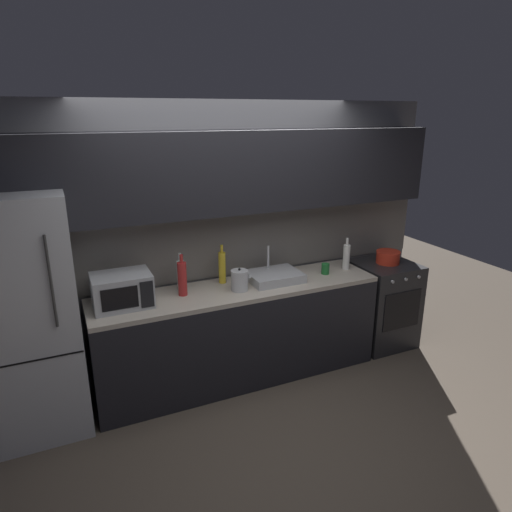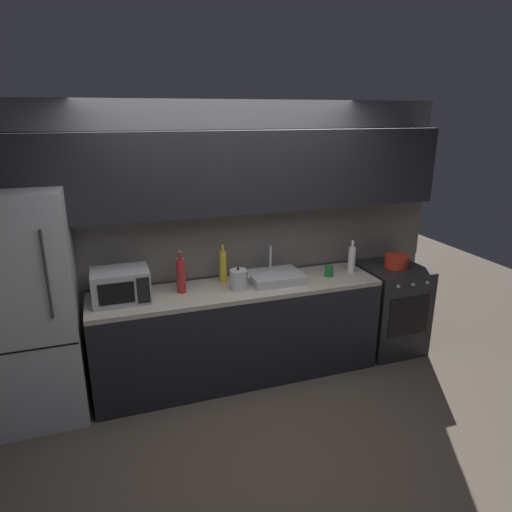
{
  "view_description": "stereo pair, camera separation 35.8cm",
  "coord_description": "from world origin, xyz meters",
  "px_view_note": "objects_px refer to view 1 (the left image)",
  "views": [
    {
      "loc": [
        -1.41,
        -2.59,
        2.39
      ],
      "look_at": [
        0.17,
        0.9,
        1.17
      ],
      "focal_mm": 31.74,
      "sensor_mm": 36.0,
      "label": 1
    },
    {
      "loc": [
        -1.08,
        -2.72,
        2.39
      ],
      "look_at": [
        0.17,
        0.9,
        1.17
      ],
      "focal_mm": 31.74,
      "sensor_mm": 36.0,
      "label": 2
    }
  ],
  "objects_px": {
    "oven_range": "(382,303)",
    "kettle": "(240,280)",
    "wine_bottle_white": "(346,256)",
    "mug_green": "(325,269)",
    "wine_bottle_yellow": "(222,267)",
    "wine_bottle_red": "(182,278)",
    "cooking_pot": "(388,257)",
    "wine_bottle_clear": "(181,274)",
    "refrigerator": "(30,317)",
    "microwave": "(122,290)"
  },
  "relations": [
    {
      "from": "oven_range",
      "to": "kettle",
      "type": "height_order",
      "value": "kettle"
    },
    {
      "from": "wine_bottle_white",
      "to": "mug_green",
      "type": "xyz_separation_m",
      "value": [
        -0.26,
        -0.04,
        -0.08
      ]
    },
    {
      "from": "kettle",
      "to": "mug_green",
      "type": "distance_m",
      "value": 0.91
    },
    {
      "from": "kettle",
      "to": "wine_bottle_yellow",
      "type": "distance_m",
      "value": 0.25
    },
    {
      "from": "oven_range",
      "to": "kettle",
      "type": "bearing_deg",
      "value": -178.05
    },
    {
      "from": "kettle",
      "to": "wine_bottle_yellow",
      "type": "bearing_deg",
      "value": 107.8
    },
    {
      "from": "kettle",
      "to": "wine_bottle_red",
      "type": "bearing_deg",
      "value": 168.78
    },
    {
      "from": "wine_bottle_yellow",
      "to": "cooking_pot",
      "type": "height_order",
      "value": "wine_bottle_yellow"
    },
    {
      "from": "mug_green",
      "to": "cooking_pot",
      "type": "relative_size",
      "value": 0.43
    },
    {
      "from": "oven_range",
      "to": "kettle",
      "type": "xyz_separation_m",
      "value": [
        -1.66,
        -0.06,
        0.54
      ]
    },
    {
      "from": "wine_bottle_yellow",
      "to": "wine_bottle_clear",
      "type": "xyz_separation_m",
      "value": [
        -0.39,
        -0.0,
        -0.01
      ]
    },
    {
      "from": "refrigerator",
      "to": "wine_bottle_white",
      "type": "bearing_deg",
      "value": 0.49
    },
    {
      "from": "microwave",
      "to": "cooking_pot",
      "type": "bearing_deg",
      "value": -0.39
    },
    {
      "from": "wine_bottle_yellow",
      "to": "oven_range",
      "type": "bearing_deg",
      "value": -5.87
    },
    {
      "from": "microwave",
      "to": "mug_green",
      "type": "distance_m",
      "value": 1.9
    },
    {
      "from": "wine_bottle_white",
      "to": "wine_bottle_red",
      "type": "distance_m",
      "value": 1.66
    },
    {
      "from": "oven_range",
      "to": "wine_bottle_red",
      "type": "relative_size",
      "value": 2.49
    },
    {
      "from": "refrigerator",
      "to": "wine_bottle_white",
      "type": "height_order",
      "value": "refrigerator"
    },
    {
      "from": "wine_bottle_white",
      "to": "cooking_pot",
      "type": "bearing_deg",
      "value": -2.74
    },
    {
      "from": "wine_bottle_red",
      "to": "refrigerator",
      "type": "bearing_deg",
      "value": -178.13
    },
    {
      "from": "refrigerator",
      "to": "oven_range",
      "type": "height_order",
      "value": "refrigerator"
    },
    {
      "from": "oven_range",
      "to": "wine_bottle_yellow",
      "type": "bearing_deg",
      "value": 174.13
    },
    {
      "from": "refrigerator",
      "to": "wine_bottle_red",
      "type": "distance_m",
      "value": 1.19
    },
    {
      "from": "wine_bottle_clear",
      "to": "wine_bottle_red",
      "type": "height_order",
      "value": "wine_bottle_red"
    },
    {
      "from": "oven_range",
      "to": "mug_green",
      "type": "bearing_deg",
      "value": -179.05
    },
    {
      "from": "microwave",
      "to": "kettle",
      "type": "relative_size",
      "value": 2.23
    },
    {
      "from": "oven_range",
      "to": "wine_bottle_red",
      "type": "distance_m",
      "value": 2.22
    },
    {
      "from": "oven_range",
      "to": "cooking_pot",
      "type": "height_order",
      "value": "cooking_pot"
    },
    {
      "from": "mug_green",
      "to": "kettle",
      "type": "bearing_deg",
      "value": -177.24
    },
    {
      "from": "kettle",
      "to": "wine_bottle_white",
      "type": "relative_size",
      "value": 0.64
    },
    {
      "from": "oven_range",
      "to": "microwave",
      "type": "bearing_deg",
      "value": 179.57
    },
    {
      "from": "microwave",
      "to": "kettle",
      "type": "distance_m",
      "value": 0.99
    },
    {
      "from": "wine_bottle_red",
      "to": "mug_green",
      "type": "bearing_deg",
      "value": -2.14
    },
    {
      "from": "wine_bottle_clear",
      "to": "oven_range",
      "type": "bearing_deg",
      "value": -4.74
    },
    {
      "from": "cooking_pot",
      "to": "wine_bottle_red",
      "type": "bearing_deg",
      "value": 178.98
    },
    {
      "from": "refrigerator",
      "to": "wine_bottle_clear",
      "type": "bearing_deg",
      "value": 8.25
    },
    {
      "from": "wine_bottle_clear",
      "to": "mug_green",
      "type": "xyz_separation_m",
      "value": [
        1.37,
        -0.19,
        -0.09
      ]
    },
    {
      "from": "wine_bottle_clear",
      "to": "microwave",
      "type": "bearing_deg",
      "value": -163.39
    },
    {
      "from": "wine_bottle_red",
      "to": "cooking_pot",
      "type": "xyz_separation_m",
      "value": [
        2.17,
        -0.04,
        -0.09
      ]
    },
    {
      "from": "oven_range",
      "to": "wine_bottle_yellow",
      "type": "height_order",
      "value": "wine_bottle_yellow"
    },
    {
      "from": "wine_bottle_yellow",
      "to": "mug_green",
      "type": "bearing_deg",
      "value": -10.91
    },
    {
      "from": "microwave",
      "to": "mug_green",
      "type": "height_order",
      "value": "microwave"
    },
    {
      "from": "wine_bottle_red",
      "to": "mug_green",
      "type": "xyz_separation_m",
      "value": [
        1.4,
        -0.05,
        -0.1
      ]
    },
    {
      "from": "oven_range",
      "to": "mug_green",
      "type": "xyz_separation_m",
      "value": [
        -0.74,
        -0.01,
        0.5
      ]
    },
    {
      "from": "wine_bottle_clear",
      "to": "mug_green",
      "type": "height_order",
      "value": "wine_bottle_clear"
    },
    {
      "from": "cooking_pot",
      "to": "kettle",
      "type": "bearing_deg",
      "value": -178.04
    },
    {
      "from": "kettle",
      "to": "wine_bottle_red",
      "type": "distance_m",
      "value": 0.5
    },
    {
      "from": "wine_bottle_yellow",
      "to": "refrigerator",
      "type": "bearing_deg",
      "value": -173.67
    },
    {
      "from": "oven_range",
      "to": "kettle",
      "type": "relative_size",
      "value": 4.36
    },
    {
      "from": "oven_range",
      "to": "wine_bottle_clear",
      "type": "bearing_deg",
      "value": 175.26
    }
  ]
}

